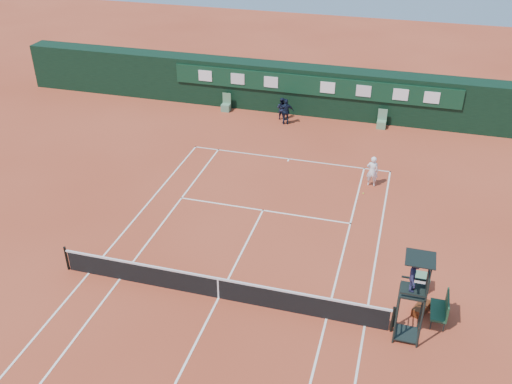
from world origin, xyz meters
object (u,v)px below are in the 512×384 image
cooler (422,282)px  tennis_net (218,287)px  player_bench (442,308)px  umpire_chair (415,282)px  player (372,171)px

cooler → tennis_net: bearing=-160.3°
player_bench → umpire_chair: bearing=-135.4°
umpire_chair → player_bench: (1.17, 1.15, -1.86)m
player_bench → cooler: player_bench is taller
player → cooler: bearing=111.3°
player_bench → player: (-3.41, 9.16, 0.22)m
tennis_net → player_bench: 8.11m
tennis_net → player: bearing=65.5°
umpire_chair → player: bearing=102.2°
player_bench → cooler: 1.79m
tennis_net → umpire_chair: 7.15m
cooler → umpire_chair: bearing=-99.2°
player_bench → player: 9.78m
tennis_net → cooler: size_ratio=20.00×
umpire_chair → cooler: size_ratio=5.30×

